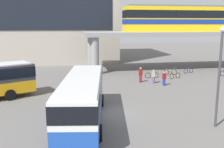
{
  "coord_description": "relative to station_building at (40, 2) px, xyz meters",
  "views": [
    {
      "loc": [
        -3.32,
        -19.14,
        6.86
      ],
      "look_at": [
        0.87,
        4.5,
        2.2
      ],
      "focal_mm": 41.9,
      "sensor_mm": 36.0,
      "label": 1
    }
  ],
  "objects": [
    {
      "name": "bicycle_blue",
      "position": [
        21.28,
        -17.39,
        -10.36
      ],
      "size": [
        1.71,
        0.65,
        1.04
      ],
      "color": "black",
      "rests_on": "ground_plane"
    },
    {
      "name": "bicycle_silver",
      "position": [
        18.29,
        -18.06,
        -10.36
      ],
      "size": [
        1.78,
        0.27,
        1.04
      ],
      "color": "black",
      "rests_on": "ground_plane"
    },
    {
      "name": "pedestrian_walking_across",
      "position": [
        12.96,
        -21.92,
        -9.86
      ],
      "size": [
        0.43,
        0.32,
        1.81
      ],
      "color": "maroon",
      "rests_on": "ground_plane"
    },
    {
      "name": "pedestrian_near_building",
      "position": [
        14.31,
        -22.69,
        -9.96
      ],
      "size": [
        0.48,
        0.44,
        1.62
      ],
      "color": "#724C8C",
      "rests_on": "ground_plane"
    },
    {
      "name": "ground_plane",
      "position": [
        7.7,
        -21.91,
        -10.72
      ],
      "size": [
        120.0,
        120.0,
        0.0
      ],
      "primitive_type": "plane",
      "color": "#605E5B"
    },
    {
      "name": "elevated_platform",
      "position": [
        23.99,
        -13.5,
        -5.79
      ],
      "size": [
        33.9,
        6.74,
        5.66
      ],
      "color": "gray",
      "rests_on": "ground_plane"
    },
    {
      "name": "bicycle_green",
      "position": [
        15.09,
        -19.73,
        -10.36
      ],
      "size": [
        1.79,
        0.11,
        1.04
      ],
      "color": "black",
      "rests_on": "ground_plane"
    },
    {
      "name": "lamp_post",
      "position": [
        14.16,
        -35.86,
        -6.81
      ],
      "size": [
        0.36,
        0.36,
        6.67
      ],
      "color": "#3F3F44",
      "rests_on": "ground_plane"
    },
    {
      "name": "bus_main",
      "position": [
        5.44,
        -33.41,
        -8.73
      ],
      "size": [
        4.23,
        11.3,
        3.22
      ],
      "color": "#1E4CB2",
      "rests_on": "ground_plane"
    },
    {
      "name": "train",
      "position": [
        24.37,
        -13.5,
        -3.1
      ],
      "size": [
        23.05,
        2.96,
        3.84
      ],
      "color": "yellow",
      "rests_on": "elevated_platform"
    },
    {
      "name": "pedestrian_by_bike_rack",
      "position": [
        15.12,
        -23.93,
        -9.99
      ],
      "size": [
        0.44,
        0.32,
        1.58
      ],
      "color": "navy",
      "rests_on": "ground_plane"
    },
    {
      "name": "bicycle_orange",
      "position": [
        17.9,
        -20.5,
        -10.36
      ],
      "size": [
        1.68,
        0.72,
        1.04
      ],
      "color": "black",
      "rests_on": "ground_plane"
    },
    {
      "name": "station_building",
      "position": [
        0.0,
        0.0,
        0.0
      ],
      "size": [
        26.96,
        15.22,
        21.44
      ],
      "color": "#B2A899",
      "rests_on": "ground_plane"
    }
  ]
}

